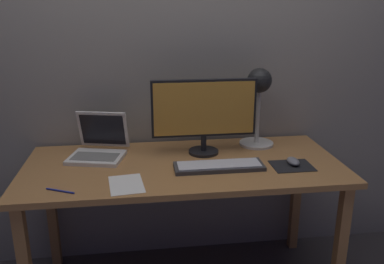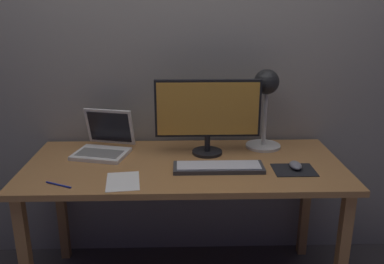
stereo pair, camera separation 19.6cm
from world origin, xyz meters
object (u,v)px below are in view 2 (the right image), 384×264
keyboard_main (218,167)px  monitor (208,112)px  mouse (296,165)px  laptop (105,141)px  desk_lamp (266,95)px  pen (58,185)px

keyboard_main → monitor: bearing=100.5°
mouse → laptop: bearing=164.5°
monitor → keyboard_main: 0.31m
laptop → desk_lamp: bearing=3.4°
monitor → desk_lamp: size_ratio=1.26×
monitor → keyboard_main: monitor is taller
desk_lamp → mouse: (0.10, -0.32, -0.28)m
mouse → desk_lamp: bearing=106.7°
desk_lamp → mouse: desk_lamp is taller
desk_lamp → mouse: 0.44m
monitor → laptop: 0.58m
laptop → mouse: (0.97, -0.27, -0.04)m
monitor → keyboard_main: bearing=-79.5°
keyboard_main → mouse: bearing=-0.9°
keyboard_main → pen: (-0.73, -0.16, -0.01)m
monitor → keyboard_main: size_ratio=1.26×
laptop → mouse: bearing=-15.5°
monitor → laptop: bearing=175.6°
monitor → pen: monitor is taller
laptop → desk_lamp: size_ratio=0.75×
pen → monitor: bearing=29.2°
desk_lamp → pen: (-1.01, -0.48, -0.29)m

